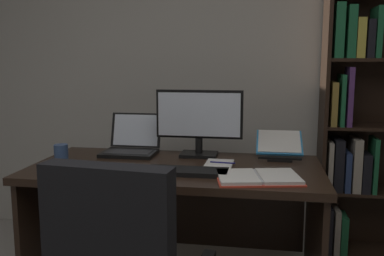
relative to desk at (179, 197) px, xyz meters
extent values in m
cube|color=#B2ADA3|center=(0.11, 0.87, 0.89)|extent=(5.00, 0.12, 2.87)
cube|color=black|center=(0.00, -0.08, 0.19)|extent=(1.59, 0.77, 0.04)
cube|color=black|center=(-0.76, -0.08, -0.19)|extent=(0.03, 0.71, 0.72)
cube|color=black|center=(0.76, -0.08, -0.19)|extent=(0.03, 0.71, 0.72)
cube|color=black|center=(0.00, 0.28, -0.15)|extent=(1.47, 0.03, 0.50)
cube|color=black|center=(0.87, 0.64, 0.57)|extent=(0.02, 0.30, 2.23)
cube|color=black|center=(1.24, 0.79, 0.57)|extent=(0.76, 0.01, 2.23)
cube|color=black|center=(1.24, 0.64, -0.54)|extent=(0.71, 0.28, 0.02)
cube|color=black|center=(0.93, 0.62, -0.37)|extent=(0.05, 0.24, 0.32)
cube|color=gray|center=(0.98, 0.60, -0.37)|extent=(0.04, 0.19, 0.30)
cube|color=#195633|center=(1.03, 0.60, -0.39)|extent=(0.05, 0.18, 0.27)
cube|color=black|center=(1.24, 0.64, -0.10)|extent=(0.71, 0.28, 0.02)
cube|color=gray|center=(0.92, 0.62, 0.08)|extent=(0.03, 0.22, 0.33)
cube|color=black|center=(0.97, 0.61, 0.09)|extent=(0.06, 0.22, 0.35)
cube|color=navy|center=(1.03, 0.62, 0.05)|extent=(0.04, 0.22, 0.26)
cube|color=gray|center=(1.09, 0.62, 0.09)|extent=(0.05, 0.23, 0.36)
cube|color=black|center=(1.15, 0.60, 0.04)|extent=(0.05, 0.19, 0.26)
cube|color=#195633|center=(1.20, 0.60, 0.10)|extent=(0.03, 0.20, 0.36)
cube|color=black|center=(1.24, 0.64, 0.34)|extent=(0.71, 0.28, 0.02)
cube|color=olive|center=(0.92, 0.62, 0.50)|extent=(0.04, 0.24, 0.29)
cube|color=#195633|center=(0.97, 0.61, 0.52)|extent=(0.03, 0.22, 0.34)
cube|color=#512D66|center=(1.02, 0.60, 0.55)|extent=(0.03, 0.19, 0.38)
cube|color=#195633|center=(0.93, 0.59, 0.97)|extent=(0.06, 0.17, 0.35)
cube|color=#195633|center=(1.01, 0.60, 0.96)|extent=(0.05, 0.19, 0.33)
cube|color=gold|center=(1.06, 0.61, 0.92)|extent=(0.05, 0.22, 0.25)
cube|color=black|center=(1.12, 0.59, 0.92)|extent=(0.04, 0.17, 0.24)
cube|color=#195633|center=(1.17, 0.62, 0.96)|extent=(0.03, 0.23, 0.32)
cube|color=black|center=(-0.06, -0.97, 0.15)|extent=(0.48, 0.15, 0.56)
cube|color=black|center=(0.09, 0.18, 0.22)|extent=(0.22, 0.16, 0.02)
cylinder|color=black|center=(0.09, 0.18, 0.27)|extent=(0.04, 0.04, 0.09)
cube|color=black|center=(0.09, 0.19, 0.46)|extent=(0.52, 0.02, 0.29)
cube|color=silver|center=(0.09, 0.17, 0.46)|extent=(0.49, 0.00, 0.26)
cube|color=black|center=(-0.34, 0.14, 0.22)|extent=(0.33, 0.23, 0.02)
cube|color=#2D2D30|center=(-0.34, 0.12, 0.23)|extent=(0.28, 0.13, 0.00)
cube|color=black|center=(-0.34, 0.29, 0.34)|extent=(0.33, 0.07, 0.22)
cube|color=silver|center=(-0.34, 0.29, 0.34)|extent=(0.29, 0.06, 0.19)
cube|color=black|center=(0.09, -0.24, 0.22)|extent=(0.42, 0.15, 0.02)
ellipsoid|color=black|center=(-0.21, -0.24, 0.23)|extent=(0.06, 0.10, 0.04)
cube|color=black|center=(0.57, 0.16, 0.21)|extent=(0.14, 0.12, 0.01)
cube|color=black|center=(0.57, 0.11, 0.23)|extent=(0.25, 0.01, 0.01)
cube|color=#2D84C6|center=(0.57, 0.27, 0.29)|extent=(0.27, 0.23, 0.11)
cube|color=silver|center=(0.57, 0.27, 0.30)|extent=(0.25, 0.21, 0.10)
cube|color=#DB422D|center=(0.35, -0.30, 0.21)|extent=(0.25, 0.31, 0.01)
cube|color=#DB422D|center=(0.55, -0.27, 0.21)|extent=(0.25, 0.31, 0.01)
cube|color=silver|center=(0.35, -0.30, 0.22)|extent=(0.23, 0.29, 0.02)
cube|color=silver|center=(0.55, -0.27, 0.22)|extent=(0.23, 0.29, 0.02)
cylinder|color=#B7B7BC|center=(0.45, -0.29, 0.22)|extent=(0.07, 0.24, 0.02)
cube|color=silver|center=(0.23, -0.02, 0.21)|extent=(0.16, 0.21, 0.01)
cylinder|color=navy|center=(0.25, -0.02, 0.22)|extent=(0.14, 0.02, 0.01)
cylinder|color=#334C7A|center=(-0.66, -0.11, 0.26)|extent=(0.08, 0.08, 0.10)
camera|label=1|loc=(0.46, -2.32, 0.78)|focal=39.85mm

